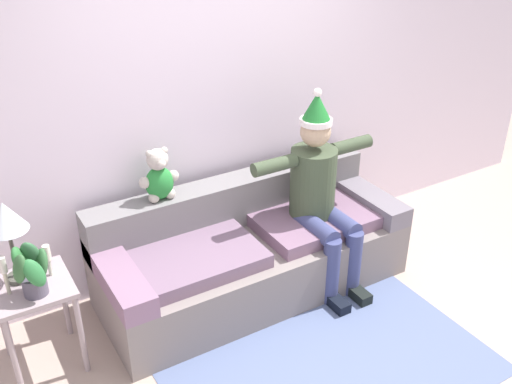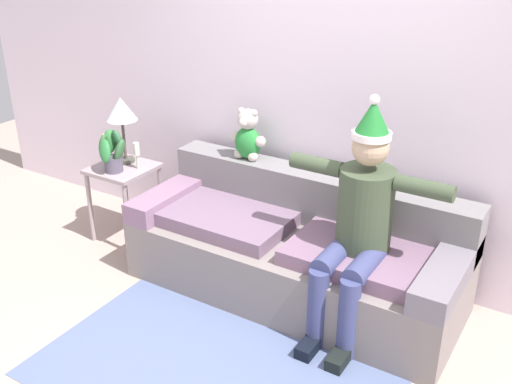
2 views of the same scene
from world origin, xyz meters
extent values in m
plane|color=tan|center=(0.00, 0.00, 0.00)|extent=(10.00, 10.00, 0.00)
cube|color=silver|center=(0.00, 1.55, 1.35)|extent=(7.00, 0.10, 2.70)
cube|color=gray|center=(0.00, 0.98, 0.21)|extent=(2.27, 0.89, 0.43)
cube|color=slate|center=(0.00, 1.30, 0.61)|extent=(2.27, 0.24, 0.36)
cube|color=gray|center=(-1.03, 0.98, 0.50)|extent=(0.22, 0.89, 0.15)
cube|color=slate|center=(1.03, 0.98, 0.50)|extent=(0.22, 0.89, 0.15)
cube|color=slate|center=(-0.51, 0.93, 0.48)|extent=(0.91, 0.62, 0.10)
cube|color=slate|center=(0.51, 0.93, 0.48)|extent=(0.91, 0.62, 0.10)
cylinder|color=#3F4C35|center=(0.49, 0.96, 0.79)|extent=(0.34, 0.34, 0.52)
sphere|color=tan|center=(0.49, 0.96, 1.19)|extent=(0.22, 0.22, 0.22)
cylinder|color=white|center=(0.49, 0.96, 1.26)|extent=(0.23, 0.23, 0.04)
cone|color=#1E742C|center=(0.49, 0.96, 1.37)|extent=(0.21, 0.21, 0.20)
sphere|color=white|center=(0.49, 0.96, 1.47)|extent=(0.06, 0.06, 0.06)
cylinder|color=#3E4473|center=(0.39, 0.76, 0.53)|extent=(0.14, 0.40, 0.14)
cylinder|color=#3E4473|center=(0.39, 0.56, 0.26)|extent=(0.13, 0.13, 0.53)
cube|color=black|center=(0.39, 0.48, 0.04)|extent=(0.10, 0.24, 0.08)
cylinder|color=#3E4473|center=(0.59, 0.76, 0.53)|extent=(0.14, 0.40, 0.14)
cylinder|color=#3E4473|center=(0.59, 0.56, 0.26)|extent=(0.13, 0.13, 0.53)
cube|color=black|center=(0.59, 0.48, 0.04)|extent=(0.10, 0.24, 0.08)
cylinder|color=#3F4C35|center=(0.15, 0.96, 1.01)|extent=(0.34, 0.10, 0.10)
cylinder|color=#3F4C35|center=(0.83, 0.96, 1.01)|extent=(0.34, 0.10, 0.10)
ellipsoid|color=#278336|center=(-0.57, 1.30, 0.91)|extent=(0.20, 0.16, 0.24)
sphere|color=beige|center=(-0.57, 1.30, 1.09)|extent=(0.15, 0.15, 0.15)
sphere|color=beige|center=(-0.57, 1.24, 1.08)|extent=(0.07, 0.07, 0.07)
sphere|color=beige|center=(-0.62, 1.30, 1.14)|extent=(0.05, 0.05, 0.05)
sphere|color=beige|center=(-0.52, 1.30, 1.14)|extent=(0.05, 0.05, 0.05)
sphere|color=beige|center=(-0.67, 1.30, 0.94)|extent=(0.08, 0.08, 0.08)
sphere|color=beige|center=(-0.63, 1.27, 0.82)|extent=(0.08, 0.08, 0.08)
sphere|color=beige|center=(-0.46, 1.30, 0.94)|extent=(0.08, 0.08, 0.08)
sphere|color=beige|center=(-0.51, 1.27, 0.82)|extent=(0.08, 0.08, 0.08)
cube|color=#A28F95|center=(-1.54, 0.99, 0.60)|extent=(0.45, 0.46, 0.03)
cylinder|color=#A28F95|center=(-1.74, 0.79, 0.29)|extent=(0.04, 0.04, 0.59)
cylinder|color=#A28F95|center=(-1.35, 0.79, 0.29)|extent=(0.04, 0.04, 0.59)
cylinder|color=#A28F95|center=(-1.74, 1.19, 0.29)|extent=(0.04, 0.04, 0.59)
cylinder|color=#A28F95|center=(-1.35, 1.19, 0.29)|extent=(0.04, 0.04, 0.59)
cylinder|color=#48493F|center=(-1.59, 1.08, 0.63)|extent=(0.14, 0.14, 0.03)
cylinder|color=#544D47|center=(-1.59, 1.08, 0.81)|extent=(0.02, 0.02, 0.32)
cone|color=silver|center=(-1.59, 1.08, 1.06)|extent=(0.24, 0.24, 0.18)
cylinder|color=#554E5F|center=(-1.53, 0.89, 0.68)|extent=(0.14, 0.14, 0.12)
ellipsoid|color=#336537|center=(-1.47, 0.90, 0.80)|extent=(0.13, 0.15, 0.20)
ellipsoid|color=#2F623A|center=(-1.51, 0.94, 0.86)|extent=(0.16, 0.12, 0.20)
ellipsoid|color=#2E7035|center=(-1.58, 0.92, 0.85)|extent=(0.13, 0.15, 0.20)
ellipsoid|color=#336234|center=(-1.60, 0.86, 0.83)|extent=(0.14, 0.12, 0.20)
ellipsoid|color=#2C7439|center=(-1.53, 0.81, 0.81)|extent=(0.16, 0.13, 0.21)
cylinder|color=beige|center=(-1.67, 0.97, 0.70)|extent=(0.02, 0.02, 0.15)
cylinder|color=white|center=(-1.67, 0.97, 0.82)|extent=(0.04, 0.04, 0.10)
cylinder|color=beige|center=(-1.42, 1.03, 0.67)|extent=(0.02, 0.02, 0.11)
cylinder|color=white|center=(-1.42, 1.03, 0.78)|extent=(0.04, 0.04, 0.10)
cube|color=slate|center=(0.00, -0.02, 0.00)|extent=(2.02, 1.24, 0.01)
camera|label=1|loc=(-1.82, -2.09, 2.73)|focal=40.60mm
camera|label=2|loc=(1.65, -2.18, 2.40)|focal=42.14mm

